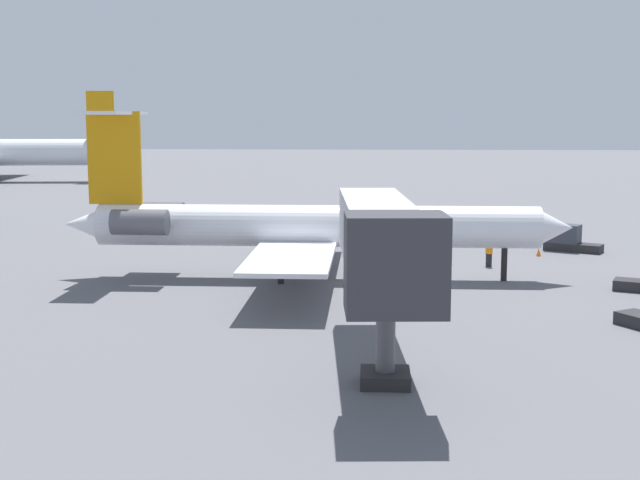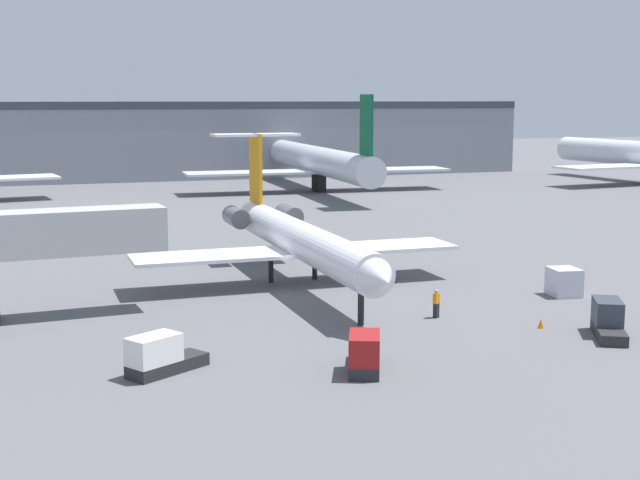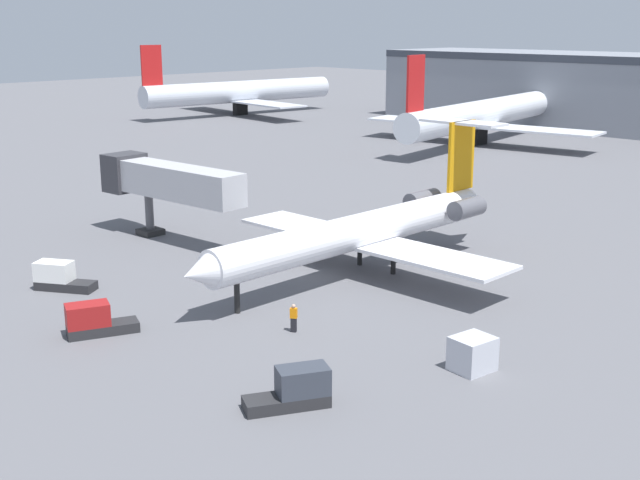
# 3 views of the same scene
# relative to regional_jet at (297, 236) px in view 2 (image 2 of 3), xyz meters

# --- Properties ---
(ground_plane) EXTENTS (400.00, 400.00, 0.10)m
(ground_plane) POSITION_rel_regional_jet_xyz_m (-0.60, -3.37, -3.33)
(ground_plane) COLOR #5B5B60
(regional_jet) EXTENTS (22.52, 30.17, 9.90)m
(regional_jet) POSITION_rel_regional_jet_xyz_m (0.00, 0.00, 0.00)
(regional_jet) COLOR white
(regional_jet) RESTS_ON ground_plane
(jet_bridge) EXTENTS (14.90, 3.94, 6.57)m
(jet_bridge) POSITION_rel_regional_jet_xyz_m (-18.09, -4.67, 1.58)
(jet_bridge) COLOR #ADADB2
(jet_bridge) RESTS_ON ground_plane
(ground_crew_marshaller) EXTENTS (0.48, 0.43, 1.69)m
(ground_crew_marshaller) POSITION_rel_regional_jet_xyz_m (4.79, -11.90, -2.43)
(ground_crew_marshaller) COLOR black
(ground_crew_marshaller) RESTS_ON ground_plane
(baggage_tug_lead) EXTENTS (2.82, 4.23, 1.90)m
(baggage_tug_lead) POSITION_rel_regional_jet_xyz_m (-2.99, -20.21, -2.45)
(baggage_tug_lead) COLOR #262628
(baggage_tug_lead) RESTS_ON ground_plane
(baggage_tug_trailing) EXTENTS (4.14, 3.29, 1.90)m
(baggage_tug_trailing) POSITION_rel_regional_jet_xyz_m (-12.06, -17.49, -2.45)
(baggage_tug_trailing) COLOR #262628
(baggage_tug_trailing) RESTS_ON ground_plane
(baggage_tug_spare) EXTENTS (3.12, 4.19, 1.90)m
(baggage_tug_spare) POSITION_rel_regional_jet_xyz_m (11.78, -18.43, -2.45)
(baggage_tug_spare) COLOR #262628
(baggage_tug_spare) RESTS_ON ground_plane
(cargo_container_uld) EXTENTS (2.04, 2.27, 1.80)m
(cargo_container_uld) POSITION_rel_regional_jet_xyz_m (15.24, -9.20, -2.39)
(cargo_container_uld) COLOR silver
(cargo_container_uld) RESTS_ON ground_plane
(traffic_cone_near) EXTENTS (0.36, 0.36, 0.55)m
(traffic_cone_near) POSITION_rel_regional_jet_xyz_m (9.25, -15.93, -3.01)
(traffic_cone_near) COLOR orange
(traffic_cone_near) RESTS_ON ground_plane
(terminal_building) EXTENTS (130.67, 20.27, 12.27)m
(terminal_building) POSITION_rel_regional_jet_xyz_m (-0.60, 89.98, 2.87)
(terminal_building) COLOR gray
(terminal_building) RESTS_ON ground_plane
(parked_airliner_centre) EXTENTS (37.13, 44.04, 13.16)m
(parked_airliner_centre) POSITION_rel_regional_jet_xyz_m (21.31, 58.02, 0.88)
(parked_airliner_centre) COLOR silver
(parked_airliner_centre) RESTS_ON ground_plane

